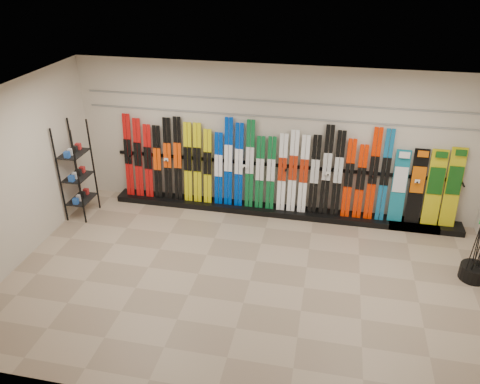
# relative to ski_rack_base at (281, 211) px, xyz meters

# --- Properties ---
(floor) EXTENTS (8.00, 8.00, 0.00)m
(floor) POSITION_rel_ski_rack_base_xyz_m (-0.22, -2.28, -0.06)
(floor) COLOR gray
(floor) RESTS_ON ground
(back_wall) EXTENTS (8.00, 0.00, 8.00)m
(back_wall) POSITION_rel_ski_rack_base_xyz_m (-0.22, 0.22, 1.44)
(back_wall) COLOR beige
(back_wall) RESTS_ON floor
(left_wall) EXTENTS (0.00, 5.00, 5.00)m
(left_wall) POSITION_rel_ski_rack_base_xyz_m (-4.22, -2.28, 1.44)
(left_wall) COLOR beige
(left_wall) RESTS_ON floor
(ceiling) EXTENTS (8.00, 8.00, 0.00)m
(ceiling) POSITION_rel_ski_rack_base_xyz_m (-0.22, -2.28, 2.94)
(ceiling) COLOR silver
(ceiling) RESTS_ON back_wall
(ski_rack_base) EXTENTS (8.00, 0.40, 0.12)m
(ski_rack_base) POSITION_rel_ski_rack_base_xyz_m (0.00, 0.00, 0.00)
(ski_rack_base) COLOR black
(ski_rack_base) RESTS_ON floor
(skis) EXTENTS (5.38, 0.21, 1.84)m
(skis) POSITION_rel_ski_rack_base_xyz_m (-0.67, 0.04, 0.90)
(skis) COLOR red
(skis) RESTS_ON ski_rack_base
(snowboards) EXTENTS (1.24, 0.24, 1.55)m
(snowboards) POSITION_rel_ski_rack_base_xyz_m (2.72, 0.07, 0.80)
(snowboards) COLOR #14728C
(snowboards) RESTS_ON ski_rack_base
(accessory_rack) EXTENTS (0.40, 0.60, 1.96)m
(accessory_rack) POSITION_rel_ski_rack_base_xyz_m (-3.97, -0.83, 0.92)
(accessory_rack) COLOR black
(accessory_rack) RESTS_ON floor
(pole_bin) EXTENTS (0.44, 0.44, 0.25)m
(pole_bin) POSITION_rel_ski_rack_base_xyz_m (3.38, -1.47, 0.07)
(pole_bin) COLOR black
(pole_bin) RESTS_ON floor
(slatwall_rail_0) EXTENTS (7.60, 0.02, 0.03)m
(slatwall_rail_0) POSITION_rel_ski_rack_base_xyz_m (-0.22, 0.20, 1.94)
(slatwall_rail_0) COLOR gray
(slatwall_rail_0) RESTS_ON back_wall
(slatwall_rail_1) EXTENTS (7.60, 0.02, 0.03)m
(slatwall_rail_1) POSITION_rel_ski_rack_base_xyz_m (-0.22, 0.20, 2.24)
(slatwall_rail_1) COLOR gray
(slatwall_rail_1) RESTS_ON back_wall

